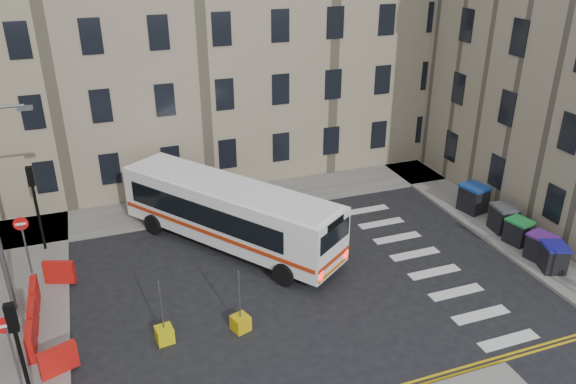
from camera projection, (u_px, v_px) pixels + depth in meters
ground at (339, 275)px, 24.28m from camera, size 120.00×120.00×0.00m
pavement_north at (168, 211)px, 29.71m from camera, size 36.00×3.20×0.15m
pavement_east at (459, 204)px, 30.44m from camera, size 2.40×26.00×0.15m
terrace_north at (117, 26)px, 31.66m from camera, size 38.30×10.80×17.20m
traffic_light_nw at (34, 195)px, 24.88m from camera, size 0.28×0.22×4.10m
traffic_light_sw at (18, 344)px, 15.94m from camera, size 0.28×0.22×4.10m
no_entry_north at (23, 234)px, 23.36m from camera, size 0.60×0.08×3.00m
no_entry_south at (9, 338)px, 17.40m from camera, size 0.60×0.08×3.00m
roadworks_barriers at (43, 314)px, 20.76m from camera, size 1.66×6.26×1.00m
bus at (229, 211)px, 25.88m from camera, size 8.60×10.66×3.07m
wheelie_bin_a at (553, 257)px, 24.16m from camera, size 1.29×1.38×1.23m
wheelie_bin_b at (541, 247)px, 24.95m from camera, size 1.21×1.31×1.22m
wheelie_bin_c at (518, 231)px, 26.28m from camera, size 1.16×1.26×1.19m
wheelie_bin_d at (503, 218)px, 27.36m from camera, size 1.17×1.30×1.31m
wheelie_bin_e at (473, 198)px, 29.25m from camera, size 1.35×1.49×1.43m
bollard_yellow at (165, 335)px, 20.25m from camera, size 0.67×0.67×0.60m
bollard_chevron at (241, 323)px, 20.85m from camera, size 0.76×0.76×0.60m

